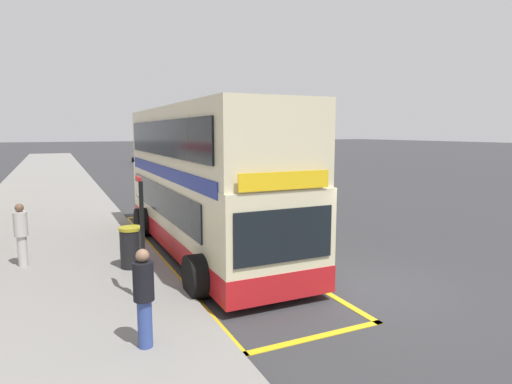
% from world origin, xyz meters
% --- Properties ---
extents(ground_plane, '(260.00, 260.00, 0.00)m').
position_xyz_m(ground_plane, '(0.00, 32.00, 0.00)').
color(ground_plane, '#333335').
extents(pavement_near, '(6.00, 76.00, 0.14)m').
position_xyz_m(pavement_near, '(-7.00, 32.00, 0.07)').
color(pavement_near, gray).
rests_on(pavement_near, ground).
extents(double_decker_bus, '(3.28, 10.14, 4.40)m').
position_xyz_m(double_decker_bus, '(-2.46, 4.68, 2.06)').
color(double_decker_bus, beige).
rests_on(double_decker_bus, ground).
extents(bus_bay_markings, '(3.01, 12.77, 0.01)m').
position_xyz_m(bus_bay_markings, '(-2.50, 4.66, 0.01)').
color(bus_bay_markings, gold).
rests_on(bus_bay_markings, ground).
extents(bus_stop_sign, '(0.09, 0.51, 2.62)m').
position_xyz_m(bus_stop_sign, '(-5.02, 1.10, 1.69)').
color(bus_stop_sign, black).
rests_on(bus_stop_sign, pavement_near).
extents(parked_car_silver_kerbside, '(2.09, 4.20, 1.62)m').
position_xyz_m(parked_car_silver_kerbside, '(2.95, 36.68, 0.80)').
color(parked_car_silver_kerbside, '#B2B5BA').
rests_on(parked_car_silver_kerbside, ground).
extents(parked_car_navy_distant, '(2.09, 4.20, 1.62)m').
position_xyz_m(parked_car_navy_distant, '(5.04, 24.38, 0.80)').
color(parked_car_navy_distant, navy).
rests_on(parked_car_navy_distant, ground).
extents(parked_car_silver_behind, '(2.09, 4.20, 1.62)m').
position_xyz_m(parked_car_silver_behind, '(3.03, 44.26, 0.80)').
color(parked_car_silver_behind, '#B2B5BA').
rests_on(parked_car_silver_behind, ground).
extents(pedestrian_waiting_near_sign, '(0.34, 0.34, 1.67)m').
position_xyz_m(pedestrian_waiting_near_sign, '(-5.39, -0.95, 1.05)').
color(pedestrian_waiting_near_sign, '#33478C').
rests_on(pedestrian_waiting_near_sign, pavement_near).
extents(pedestrian_further_back, '(0.34, 0.34, 1.68)m').
position_xyz_m(pedestrian_further_back, '(-7.48, 4.84, 1.05)').
color(pedestrian_further_back, '#B7B2AD').
rests_on(pedestrian_further_back, pavement_near).
extents(litter_bin, '(0.60, 0.60, 1.08)m').
position_xyz_m(litter_bin, '(-4.88, 3.50, 0.68)').
color(litter_bin, black).
rests_on(litter_bin, pavement_near).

